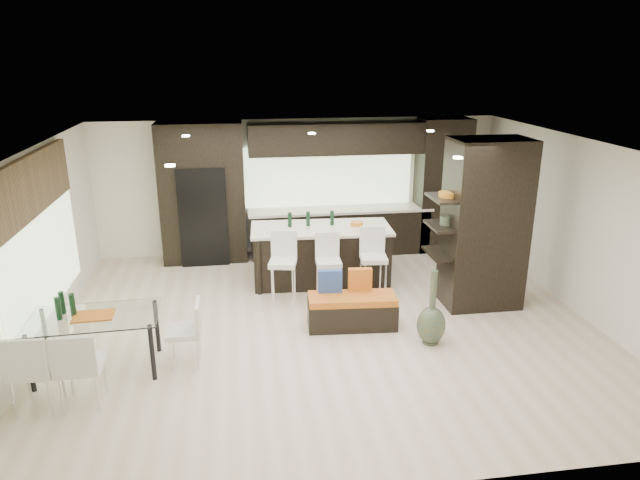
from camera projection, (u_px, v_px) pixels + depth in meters
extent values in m
plane|color=beige|center=(326.00, 324.00, 8.66)|extent=(8.00, 8.00, 0.00)
cube|color=white|center=(299.00, 186.00, 11.53)|extent=(8.00, 0.02, 2.70)
cube|color=white|center=(33.00, 253.00, 7.68)|extent=(0.02, 7.00, 2.70)
cube|color=white|center=(581.00, 228.00, 8.80)|extent=(0.02, 7.00, 2.70)
cube|color=white|center=(326.00, 146.00, 7.82)|extent=(8.00, 7.00, 0.02)
cube|color=#B2D199|center=(41.00, 249.00, 7.87)|extent=(0.04, 3.20, 1.90)
cube|color=#B2D199|center=(328.00, 176.00, 11.51)|extent=(3.40, 0.04, 1.20)
cube|color=brown|center=(33.00, 185.00, 7.59)|extent=(0.08, 3.00, 0.80)
cube|color=white|center=(324.00, 145.00, 8.06)|extent=(4.00, 3.00, 0.02)
cube|color=black|center=(326.00, 189.00, 11.29)|extent=(6.80, 0.68, 2.70)
cube|color=black|center=(204.00, 214.00, 11.03)|extent=(0.90, 0.68, 1.90)
cube|color=black|center=(485.00, 224.00, 8.98)|extent=(1.20, 0.80, 2.70)
cube|color=black|center=(321.00, 254.00, 10.14)|extent=(2.50, 1.18, 1.02)
cube|color=silver|center=(283.00, 275.00, 9.25)|extent=(0.50, 0.50, 0.96)
cube|color=silver|center=(328.00, 274.00, 9.38)|extent=(0.41, 0.41, 0.91)
cube|color=silver|center=(373.00, 271.00, 9.47)|extent=(0.46, 0.46, 0.96)
cube|color=black|center=(352.00, 311.00, 8.51)|extent=(1.35, 0.60, 0.51)
cube|color=white|center=(97.00, 343.00, 7.30)|extent=(1.62, 0.95, 0.76)
cube|color=silver|center=(82.00, 370.00, 6.55)|extent=(0.50, 0.50, 0.91)
cube|color=silver|center=(36.00, 373.00, 6.47)|extent=(0.54, 0.54, 0.93)
cube|color=silver|center=(184.00, 336.00, 7.44)|extent=(0.44, 0.44, 0.81)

